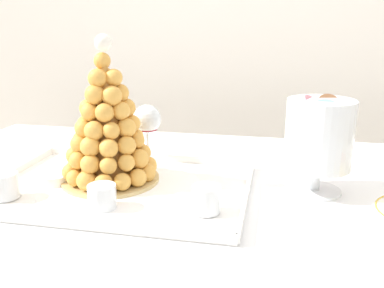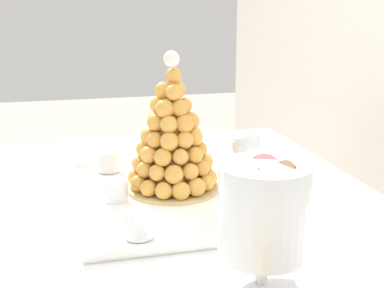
{
  "view_description": "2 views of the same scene",
  "coord_description": "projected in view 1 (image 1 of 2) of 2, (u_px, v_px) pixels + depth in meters",
  "views": [
    {
      "loc": [
        0.19,
        -0.9,
        1.17
      ],
      "look_at": [
        0.0,
        0.0,
        0.9
      ],
      "focal_mm": 39.91,
      "sensor_mm": 36.0,
      "label": 1
    },
    {
      "loc": [
        1.01,
        -0.27,
        1.25
      ],
      "look_at": [
        -0.02,
        -0.01,
        0.97
      ],
      "focal_mm": 49.28,
      "sensor_mm": 36.0,
      "label": 2
    }
  ],
  "objects": [
    {
      "name": "croquembouche",
      "position": [
        108.0,
        127.0,
        0.98
      ],
      "size": [
        0.23,
        0.23,
        0.34
      ],
      "color": "tan",
      "rests_on": "serving_tray"
    },
    {
      "name": "dessert_cup_centre",
      "position": [
        206.0,
        200.0,
        0.84
      ],
      "size": [
        0.06,
        0.06,
        0.05
      ],
      "color": "silver",
      "rests_on": "serving_tray"
    },
    {
      "name": "macaron_goblet",
      "position": [
        319.0,
        136.0,
        0.93
      ],
      "size": [
        0.15,
        0.15,
        0.23
      ],
      "color": "white",
      "rests_on": "buffet_table"
    },
    {
      "name": "dessert_cup_mid_left",
      "position": [
        102.0,
        197.0,
        0.86
      ],
      "size": [
        0.06,
        0.06,
        0.05
      ],
      "color": "silver",
      "rests_on": "serving_tray"
    },
    {
      "name": "dessert_cup_left",
      "position": [
        5.0,
        187.0,
        0.91
      ],
      "size": [
        0.06,
        0.06,
        0.05
      ],
      "color": "silver",
      "rests_on": "serving_tray"
    },
    {
      "name": "buffet_table",
      "position": [
        191.0,
        230.0,
        1.02
      ],
      "size": [
        1.55,
        0.97,
        0.8
      ],
      "color": "brown",
      "rests_on": "ground_plane"
    },
    {
      "name": "creme_brulee_ramekin",
      "position": [
        54.0,
        177.0,
        1.0
      ],
      "size": [
        0.08,
        0.08,
        0.02
      ],
      "color": "white",
      "rests_on": "serving_tray"
    },
    {
      "name": "backdrop_wall",
      "position": [
        237.0,
        0.0,
        1.77
      ],
      "size": [
        4.8,
        0.1,
        2.5
      ],
      "primitive_type": "cube",
      "color": "silver",
      "rests_on": "ground_plane"
    },
    {
      "name": "wine_glass",
      "position": [
        147.0,
        121.0,
        1.14
      ],
      "size": [
        0.08,
        0.08,
        0.16
      ],
      "color": "silver",
      "rests_on": "buffet_table"
    },
    {
      "name": "serving_tray",
      "position": [
        121.0,
        188.0,
        0.98
      ],
      "size": [
        0.58,
        0.41,
        0.02
      ],
      "color": "white",
      "rests_on": "buffet_table"
    }
  ]
}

